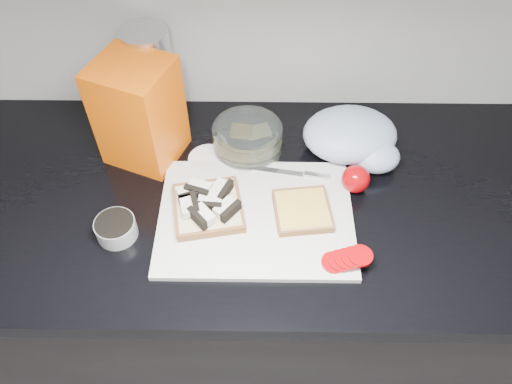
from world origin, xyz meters
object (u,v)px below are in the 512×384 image
cutting_board (256,217)px  bread_bag (139,112)px  steel_canister (152,79)px  glass_bowl (247,139)px

cutting_board → bread_bag: bread_bag is taller
steel_canister → glass_bowl: bearing=-24.1°
glass_bowl → steel_canister: bearing=155.9°
cutting_board → steel_canister: (-0.24, 0.30, 0.12)m
cutting_board → glass_bowl: glass_bowl is taller
cutting_board → steel_canister: size_ratio=1.61×
glass_bowl → steel_canister: size_ratio=0.64×
glass_bowl → bread_bag: (-0.23, -0.01, 0.09)m
bread_bag → steel_canister: 0.11m
cutting_board → steel_canister: 0.40m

